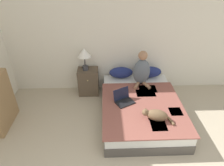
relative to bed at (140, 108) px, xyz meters
The scene contains 9 objects.
wall_back 1.56m from the bed, 104.76° to the left, with size 6.01×0.05×2.55m.
bed is the anchor object (origin of this frame).
pillow_near 0.97m from the bed, 110.68° to the left, with size 0.52×0.24×0.25m.
pillow_far 0.97m from the bed, 69.39° to the left, with size 0.52×0.24×0.25m.
person_sitting 0.79m from the bed, 82.11° to the left, with size 0.36×0.35×0.75m.
cat_tabby 0.64m from the bed, 74.81° to the right, with size 0.51×0.30×0.19m.
laptop_open 0.42m from the bed, behind, with size 0.42×0.40×0.24m.
nightstand 1.35m from the bed, 141.97° to the left, with size 0.45×0.36×0.61m.
table_lamp 1.60m from the bed, 143.18° to the left, with size 0.28×0.28×0.50m.
Camera 1 is at (-0.39, -0.52, 2.69)m, focal length 32.00 mm.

